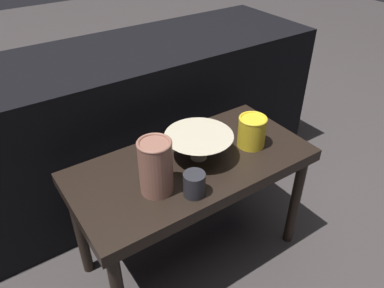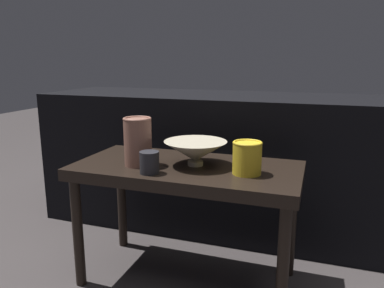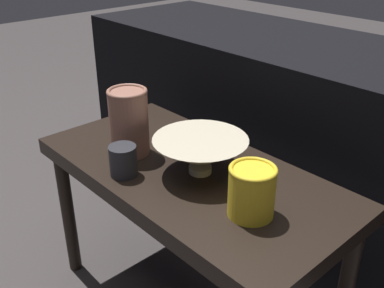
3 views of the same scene
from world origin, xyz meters
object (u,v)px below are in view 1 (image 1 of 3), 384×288
object	(u,v)px
vase_colorful_right	(252,131)
vase_textured_left	(156,166)
cup	(194,184)
bowl	(199,145)

from	to	relation	value
vase_colorful_right	vase_textured_left	bearing A→B (deg)	-176.80
vase_textured_left	cup	size ratio (longest dim) A/B	2.32
bowl	cup	size ratio (longest dim) A/B	3.03
vase_textured_left	bowl	bearing A→B (deg)	17.94
bowl	vase_colorful_right	bearing A→B (deg)	-12.07
vase_textured_left	cup	bearing A→B (deg)	-43.95
vase_colorful_right	cup	world-z (taller)	vase_colorful_right
cup	bowl	bearing A→B (deg)	50.91
bowl	vase_colorful_right	size ratio (longest dim) A/B	2.05
vase_colorful_right	cup	distance (m)	0.31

